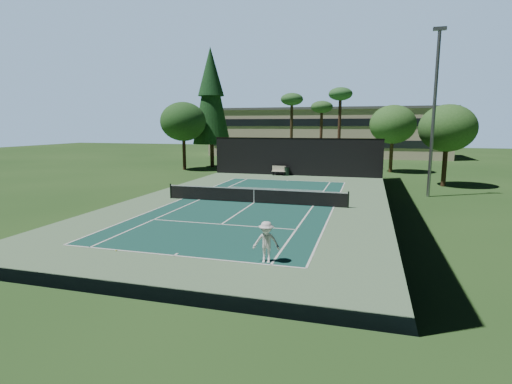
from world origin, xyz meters
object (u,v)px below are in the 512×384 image
tennis_net (254,195)px  tennis_ball_a (116,251)px  trash_bin (287,171)px  tennis_ball_b (249,198)px  tennis_ball_c (281,192)px  player (266,242)px  tennis_ball_d (190,190)px  park_bench (279,170)px

tennis_net → tennis_ball_a: 12.31m
tennis_net → trash_bin: 15.71m
tennis_ball_a → tennis_ball_b: size_ratio=0.99×
tennis_net → tennis_ball_c: bearing=80.7°
tennis_net → trash_bin: (-0.86, 15.68, -0.08)m
player → tennis_ball_c: 16.92m
tennis_ball_b → tennis_ball_d: 6.18m
tennis_ball_b → trash_bin: 14.05m
tennis_net → player: 12.25m
tennis_ball_b → park_bench: bearing=93.7°
tennis_ball_b → player: bearing=-70.5°
tennis_ball_b → tennis_ball_a: bearing=-97.8°
tennis_ball_b → tennis_ball_d: size_ratio=1.05×
tennis_net → tennis_ball_b: 1.90m
tennis_net → tennis_ball_a: size_ratio=186.38×
tennis_ball_c → trash_bin: bearing=98.9°
player → tennis_ball_b: 14.08m
tennis_net → player: player is taller
trash_bin → tennis_ball_c: bearing=-81.1°
tennis_ball_c → tennis_ball_b: bearing=-116.0°
park_bench → trash_bin: 0.87m
tennis_ball_b → tennis_ball_d: tennis_ball_b is taller
tennis_ball_d → park_bench: 12.88m
tennis_ball_c → trash_bin: (-1.68, 10.67, 0.44)m
tennis_ball_c → park_bench: park_bench is taller
tennis_ball_a → tennis_ball_d: (-3.95, 15.74, -0.00)m
tennis_ball_a → tennis_ball_d: tennis_ball_a is taller
player → park_bench: player is taller
tennis_ball_b → tennis_ball_d: bearing=160.1°
tennis_ball_a → tennis_ball_b: same height
tennis_ball_b → trash_bin: bearing=90.1°
tennis_ball_c → tennis_ball_a: bearing=-101.6°
tennis_ball_b → trash_bin: trash_bin is taller
trash_bin → tennis_ball_a: bearing=-93.8°
player → tennis_ball_b: (-4.69, 13.25, -0.79)m
tennis_ball_c → park_bench: 10.94m
tennis_ball_b → park_bench: park_bench is taller
tennis_net → park_bench: bearing=96.3°
tennis_ball_d → tennis_ball_b: bearing=-19.9°
park_bench → trash_bin: bearing=3.1°
park_bench → tennis_ball_c: bearing=-76.6°
tennis_net → tennis_ball_a: (-2.68, -12.00, -0.52)m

